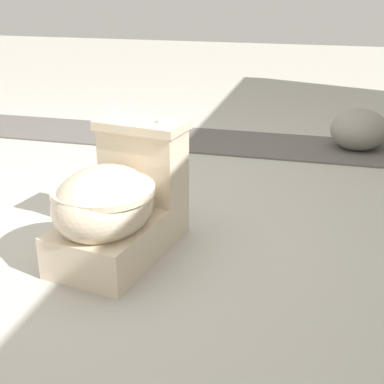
% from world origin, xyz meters
% --- Properties ---
extents(ground_plane, '(14.00, 14.00, 0.00)m').
position_xyz_m(ground_plane, '(0.00, 0.00, 0.00)').
color(ground_plane, '#B7B2A8').
extents(gravel_strip, '(0.56, 8.00, 0.01)m').
position_xyz_m(gravel_strip, '(-1.39, 0.50, 0.01)').
color(gravel_strip, '#605B56').
rests_on(gravel_strip, ground).
extents(toilet, '(0.68, 0.48, 0.52)m').
position_xyz_m(toilet, '(0.23, 0.15, 0.22)').
color(toilet, beige).
rests_on(toilet, ground).
extents(boulder_far, '(0.51, 0.51, 0.26)m').
position_xyz_m(boulder_far, '(-1.46, 1.13, 0.13)').
color(boulder_far, gray).
rests_on(boulder_far, ground).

